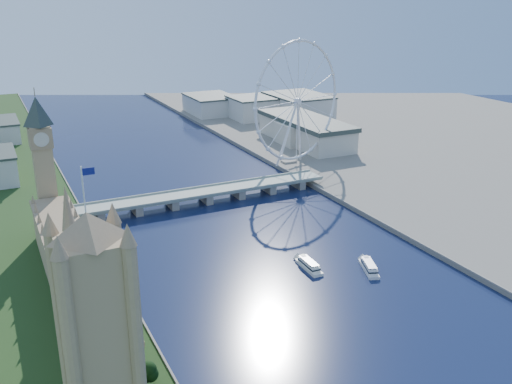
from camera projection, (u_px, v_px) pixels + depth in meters
victoria_tower at (98, 327)px, 205.35m from camera, size 28.16×28.16×112.00m
parliament_range at (75, 277)px, 317.74m from camera, size 24.00×200.00×70.00m
big_ben at (42, 149)px, 393.60m from camera, size 20.02×20.02×110.00m
westminster_bridge at (206, 194)px, 484.89m from camera, size 220.00×22.00×9.50m
london_eye at (298, 102)px, 561.15m from camera, size 113.60×39.12×124.30m
county_hall at (305, 145)px, 669.73m from camera, size 54.00×144.00×35.00m
city_skyline at (160, 120)px, 718.51m from camera, size 505.00×280.00×32.00m
tour_boat_near at (309, 269)px, 368.41m from camera, size 8.38×29.05×6.35m
tour_boat_far at (369, 271)px, 365.85m from camera, size 17.14×29.59×6.37m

